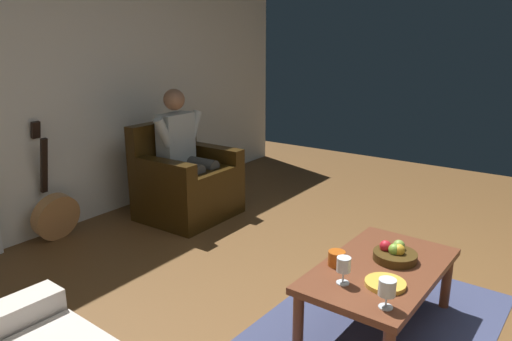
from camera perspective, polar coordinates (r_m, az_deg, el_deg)
ground_plane at (r=3.13m, az=20.33°, el=-17.48°), size 7.61×7.61×0.00m
wall_back at (r=4.57m, az=-20.60°, el=10.48°), size 5.89×0.06×2.65m
rug at (r=3.07m, az=14.10°, el=-17.59°), size 1.79×1.27×0.01m
armchair at (r=4.58m, az=-8.40°, el=-1.55°), size 0.82×0.73×0.89m
person_seated at (r=4.48m, az=-8.41°, el=2.36°), size 0.61×0.55×1.20m
coffee_table at (r=2.90m, az=14.56°, el=-11.97°), size 1.07×0.64×0.40m
guitar at (r=4.37m, az=-22.80°, el=-4.71°), size 0.40×0.26×1.00m
wine_glass_near at (r=2.45m, az=15.34°, el=-13.46°), size 0.08×0.08×0.15m
wine_glass_far at (r=2.61m, az=10.40°, el=-11.15°), size 0.08×0.08×0.15m
fruit_bowl at (r=2.96m, az=16.20°, el=-9.50°), size 0.25×0.25×0.11m
decorative_dish at (r=2.68m, az=15.14°, el=-12.87°), size 0.21×0.21×0.02m
candle_jar at (r=2.82m, az=9.58°, el=-10.28°), size 0.10×0.10×0.09m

